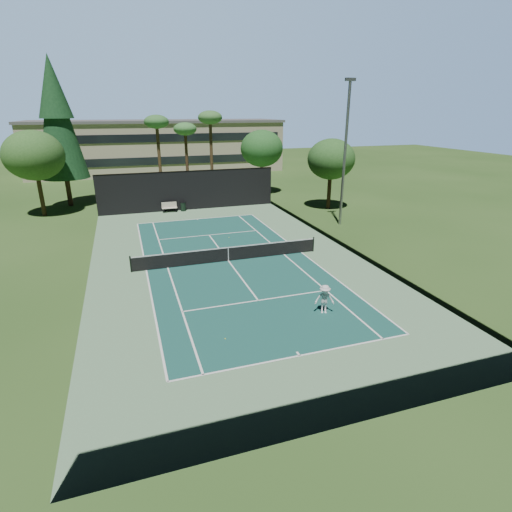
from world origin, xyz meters
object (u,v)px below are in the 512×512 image
Objects in this scene: tennis_ball_b at (188,258)px; trash_bin at (183,206)px; park_bench at (169,207)px; tennis_ball_a at (225,339)px; tennis_net at (228,254)px; tennis_ball_c at (229,237)px; tennis_ball_d at (130,261)px; player at (325,299)px.

trash_bin is (1.83, 14.19, 0.45)m from tennis_ball_b.
tennis_ball_a is at bearing -91.19° from park_bench.
tennis_net reaches higher than tennis_ball_c.
tennis_ball_d is (-3.79, 11.72, 0.01)m from tennis_ball_a.
tennis_ball_b is 5.45m from tennis_ball_c.
player is at bearing 9.16° from tennis_ball_a.
tennis_ball_d is at bearing -158.57° from tennis_ball_c.
tennis_net is 6.80m from tennis_ball_d.
tennis_net is at bearing -18.02° from tennis_ball_d.
tennis_ball_a is 25.30m from trash_bin.
park_bench is at bearing 88.23° from tennis_ball_b.
trash_bin reaches higher than tennis_ball_b.
tennis_ball_d is 14.67m from trash_bin.
tennis_ball_a is 15.34m from tennis_ball_c.
trash_bin is at bearing 67.11° from tennis_ball_d.
tennis_ball_c is 8.41m from tennis_ball_d.
player reaches higher than park_bench.
tennis_net is at bearing -87.28° from trash_bin.
player is 14.24m from tennis_ball_d.
tennis_ball_a is 0.83× the size of tennis_ball_d.
tennis_ball_d is at bearing -107.75° from park_bench.
tennis_net is 8.39× the size of player.
tennis_ball_c is 10.66m from trash_bin.
park_bench is (-2.13, 15.56, -0.01)m from tennis_net.
tennis_ball_c is at bearing 75.04° from tennis_net.
park_bench reaches higher than tennis_ball_b.
tennis_ball_d reaches higher than tennis_ball_b.
tennis_ball_b is at bearing -91.77° from park_bench.
tennis_ball_a is at bearing -105.27° from tennis_ball_c.
trash_bin reaches higher than tennis_ball_c.
park_bench is at bearing 72.25° from tennis_ball_d.
park_bench is 1.59× the size of trash_bin.
tennis_net reaches higher than tennis_ball_d.
trash_bin is at bearing 82.67° from tennis_ball_b.
trash_bin is (1.39, 0.04, -0.07)m from park_bench.
tennis_ball_a is 12.32m from tennis_ball_d.
tennis_ball_d is 0.05× the size of park_bench.
tennis_ball_b is 0.98× the size of tennis_ball_c.
player is 14.01m from tennis_ball_c.
trash_bin is at bearing 101.50° from tennis_ball_c.
tennis_ball_c is at bearing -78.50° from trash_bin.
trash_bin is (1.92, 25.23, 0.45)m from tennis_ball_a.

